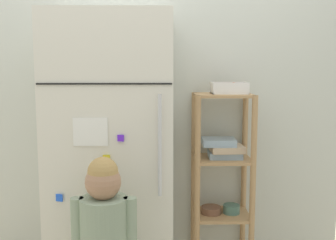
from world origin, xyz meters
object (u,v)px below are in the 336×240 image
at_px(refrigerator, 113,158).
at_px(child_standing, 104,236).
at_px(pantry_shelf_unit, 222,170).
at_px(fruit_bin, 230,89).

xyz_separation_m(refrigerator, child_standing, (0.02, -0.54, -0.25)).
bearing_deg(pantry_shelf_unit, fruit_bin, -3.39).
distance_m(child_standing, pantry_shelf_unit, 0.97).
relative_size(refrigerator, child_standing, 1.74).
height_order(refrigerator, fruit_bin, refrigerator).
bearing_deg(child_standing, refrigerator, 91.70).
bearing_deg(pantry_shelf_unit, refrigerator, -166.53).
relative_size(refrigerator, fruit_bin, 7.61).
relative_size(pantry_shelf_unit, fruit_bin, 5.48).
bearing_deg(child_standing, fruit_bin, 44.81).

